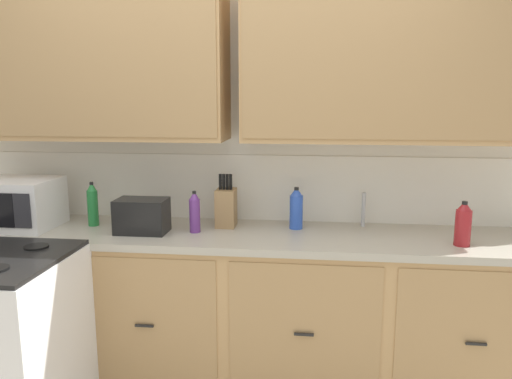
% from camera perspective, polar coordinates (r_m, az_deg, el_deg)
% --- Properties ---
extents(wall_unit, '(4.54, 0.40, 2.44)m').
position_cam_1_polar(wall_unit, '(2.89, -2.21, 10.49)').
color(wall_unit, silver).
rests_on(wall_unit, ground_plane).
extents(counter_run, '(3.37, 0.64, 0.92)m').
position_cam_1_polar(counter_run, '(2.95, -2.67, -13.29)').
color(counter_run, black).
rests_on(counter_run, ground_plane).
extents(microwave, '(0.48, 0.37, 0.28)m').
position_cam_1_polar(microwave, '(3.20, -26.03, -1.42)').
color(microwave, white).
rests_on(microwave, counter_run).
extents(toaster, '(0.28, 0.18, 0.19)m').
position_cam_1_polar(toaster, '(2.83, -12.95, -2.96)').
color(toaster, black).
rests_on(toaster, counter_run).
extents(knife_block, '(0.11, 0.14, 0.31)m').
position_cam_1_polar(knife_block, '(2.89, -3.45, -2.01)').
color(knife_block, '#9C794E').
rests_on(knife_block, counter_run).
extents(sink_faucet, '(0.02, 0.02, 0.20)m').
position_cam_1_polar(sink_faucet, '(2.96, 12.22, -2.26)').
color(sink_faucet, '#B2B5BA').
rests_on(sink_faucet, counter_run).
extents(bottle_green, '(0.06, 0.06, 0.26)m').
position_cam_1_polar(bottle_green, '(3.06, -18.23, -1.64)').
color(bottle_green, '#237A38').
rests_on(bottle_green, counter_run).
extents(bottle_blue, '(0.08, 0.08, 0.24)m').
position_cam_1_polar(bottle_blue, '(2.85, 4.64, -2.18)').
color(bottle_blue, blue).
rests_on(bottle_blue, counter_run).
extents(bottle_violet, '(0.06, 0.06, 0.23)m').
position_cam_1_polar(bottle_violet, '(2.78, -7.05, -2.60)').
color(bottle_violet, '#663384').
rests_on(bottle_violet, counter_run).
extents(bottle_red, '(0.08, 0.08, 0.23)m').
position_cam_1_polar(bottle_red, '(2.73, 22.67, -3.68)').
color(bottle_red, maroon).
rests_on(bottle_red, counter_run).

